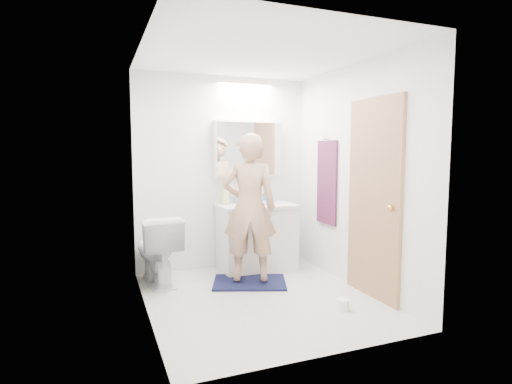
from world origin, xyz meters
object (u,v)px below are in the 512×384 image
toothbrush_cup (266,198)px  toilet_paper_roll (343,305)px  medicine_cabinet (248,149)px  person (249,207)px  soap_bottle_a (226,194)px  vanity_cabinet (256,239)px  toilet (157,249)px  soap_bottle_b (238,197)px

toothbrush_cup → toilet_paper_roll: bearing=-87.7°
medicine_cabinet → person: (-0.24, -0.70, -0.64)m
medicine_cabinet → soap_bottle_a: bearing=-169.2°
vanity_cabinet → toilet: (-1.23, -0.11, -0.00)m
toothbrush_cup → vanity_cabinet: bearing=-141.8°
toilet_paper_roll → toothbrush_cup: bearing=92.3°
vanity_cabinet → toothbrush_cup: (0.20, 0.16, 0.48)m
toilet → toilet_paper_roll: bearing=130.7°
person → toilet_paper_roll: 1.42m
vanity_cabinet → soap_bottle_a: 0.67m
toothbrush_cup → toilet: bearing=-169.1°
soap_bottle_a → toilet_paper_roll: size_ratio=2.23×
vanity_cabinet → person: (-0.27, -0.49, 0.47)m
toothbrush_cup → person: bearing=-126.3°
soap_bottle_a → soap_bottle_b: (0.17, 0.03, -0.05)m
soap_bottle_a → soap_bottle_b: soap_bottle_a is taller
medicine_cabinet → soap_bottle_a: (-0.31, -0.06, -0.56)m
toilet → person: 1.13m
toilet → toilet_paper_roll: toilet is taller
toilet → soap_bottle_a: size_ratio=3.17×
vanity_cabinet → toilet_paper_roll: size_ratio=8.18×
person → medicine_cabinet: bearing=-88.4°
toothbrush_cup → medicine_cabinet: bearing=168.1°
medicine_cabinet → toilet_paper_roll: (0.31, -1.73, -1.45)m
medicine_cabinet → soap_bottle_a: 0.64m
toilet → toothbrush_cup: bearing=-175.3°
soap_bottle_b → toilet: bearing=-164.4°
medicine_cabinet → soap_bottle_b: medicine_cabinet is taller
vanity_cabinet → toilet_paper_roll: (0.27, -1.52, -0.34)m
soap_bottle_b → medicine_cabinet: bearing=12.1°
vanity_cabinet → medicine_cabinet: size_ratio=1.02×
vanity_cabinet → toothbrush_cup: toothbrush_cup is taller
toilet → toilet_paper_roll: size_ratio=7.08×
person → toothbrush_cup: 0.80m
soap_bottle_b → toothbrush_cup: bearing=-3.0°
vanity_cabinet → soap_bottle_a: soap_bottle_a is taller
person → soap_bottle_a: 0.65m
soap_bottle_b → toilet_paper_roll: bearing=-75.3°
toilet → person: person is taller
toilet → soap_bottle_a: soap_bottle_a is taller
soap_bottle_a → toothbrush_cup: 0.56m
soap_bottle_b → toothbrush_cup: size_ratio=1.49×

